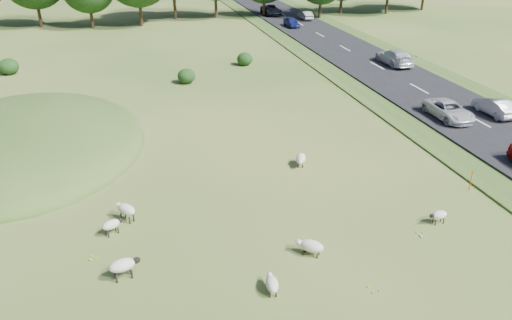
% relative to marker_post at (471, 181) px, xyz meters
% --- Properties ---
extents(ground, '(160.00, 160.00, 0.00)m').
position_rel_marker_post_xyz_m(ground, '(-13.05, 20.75, -0.60)').
color(ground, '#32571B').
rests_on(ground, ground).
extents(mound, '(16.00, 20.00, 4.00)m').
position_rel_marker_post_xyz_m(mound, '(-25.05, 12.75, -0.60)').
color(mound, '#33561E').
rests_on(mound, ground).
extents(road, '(8.00, 150.00, 0.25)m').
position_rel_marker_post_xyz_m(road, '(6.95, 30.75, -0.47)').
color(road, black).
rests_on(road, ground).
extents(shrubs, '(24.86, 9.14, 1.56)m').
position_rel_marker_post_xyz_m(shrubs, '(-17.85, 28.91, 0.12)').
color(shrubs, black).
rests_on(shrubs, ground).
extents(marker_post, '(0.06, 0.06, 1.20)m').
position_rel_marker_post_xyz_m(marker_post, '(0.00, 0.00, 0.00)').
color(marker_post, '#D8590C').
rests_on(marker_post, ground).
extents(sheep_0, '(0.60, 1.18, 0.67)m').
position_rel_marker_post_xyz_m(sheep_0, '(-13.03, -5.35, -0.18)').
color(sheep_0, beige).
rests_on(sheep_0, ground).
extents(sheep_1, '(1.13, 1.24, 0.93)m').
position_rel_marker_post_xyz_m(sheep_1, '(-18.54, 1.62, 0.05)').
color(sheep_1, beige).
rests_on(sheep_1, ground).
extents(sheep_2, '(1.38, 0.83, 0.96)m').
position_rel_marker_post_xyz_m(sheep_2, '(-18.75, -2.96, 0.07)').
color(sheep_2, beige).
rests_on(sheep_2, ground).
extents(sheep_3, '(0.95, 1.36, 0.76)m').
position_rel_marker_post_xyz_m(sheep_3, '(-8.08, 5.30, -0.12)').
color(sheep_3, beige).
rests_on(sheep_3, ground).
extents(sheep_4, '(1.10, 0.86, 0.78)m').
position_rel_marker_post_xyz_m(sheep_4, '(-19.23, 0.54, -0.06)').
color(sheep_4, beige).
rests_on(sheep_4, ground).
extents(sheep_5, '(1.29, 1.13, 0.76)m').
position_rel_marker_post_xyz_m(sheep_5, '(-10.65, -3.39, -0.12)').
color(sheep_5, beige).
rests_on(sheep_5, ground).
extents(sheep_6, '(1.01, 0.51, 0.72)m').
position_rel_marker_post_xyz_m(sheep_6, '(-3.66, -2.57, -0.10)').
color(sheep_6, beige).
rests_on(sheep_6, ground).
extents(car_1, '(1.34, 3.84, 1.27)m').
position_rel_marker_post_xyz_m(car_1, '(8.85, 9.44, 0.28)').
color(car_1, '#9EA1A6').
rests_on(car_1, road).
extents(car_3, '(2.43, 5.27, 1.47)m').
position_rel_marker_post_xyz_m(car_3, '(5.05, 56.95, 0.38)').
color(car_3, black).
rests_on(car_3, road).
extents(car_4, '(2.17, 5.33, 1.55)m').
position_rel_marker_post_xyz_m(car_4, '(8.85, 24.81, 0.42)').
color(car_4, silver).
rests_on(car_4, road).
extents(car_5, '(2.10, 4.56, 1.27)m').
position_rel_marker_post_xyz_m(car_5, '(5.05, 9.68, 0.28)').
color(car_5, silver).
rests_on(car_5, road).
extents(car_6, '(1.31, 3.74, 1.23)m').
position_rel_marker_post_xyz_m(car_6, '(8.85, 51.69, 0.27)').
color(car_6, '#929499').
rests_on(car_6, road).
extents(car_7, '(1.51, 3.75, 1.28)m').
position_rel_marker_post_xyz_m(car_7, '(5.05, 46.77, 0.29)').
color(car_7, navy).
rests_on(car_7, road).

